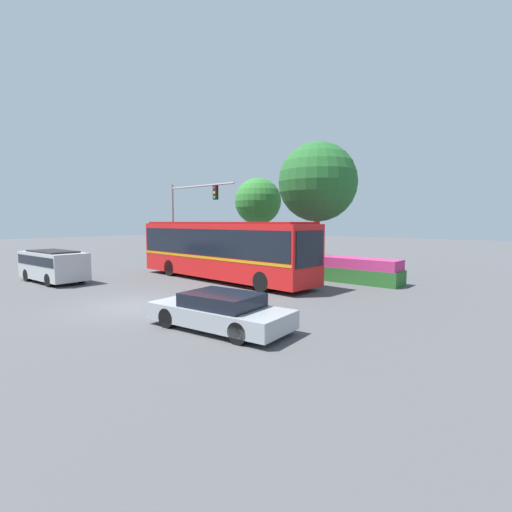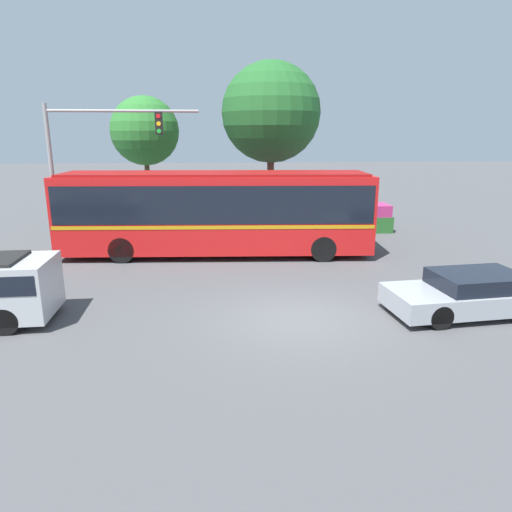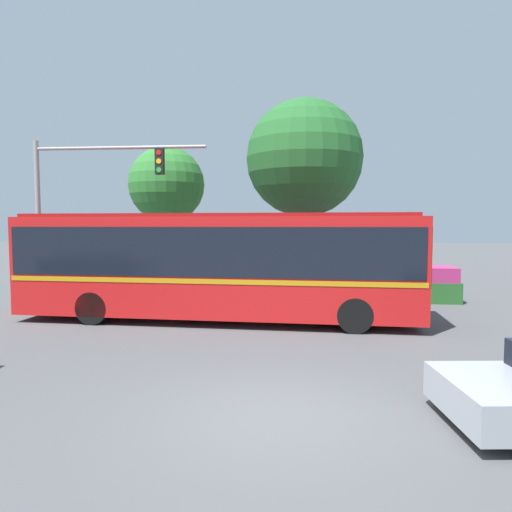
% 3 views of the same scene
% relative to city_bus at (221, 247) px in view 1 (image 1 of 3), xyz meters
% --- Properties ---
extents(ground_plane, '(140.00, 140.00, 0.00)m').
position_rel_city_bus_xyz_m(ground_plane, '(2.15, -6.95, -1.91)').
color(ground_plane, '#4C4C4F').
extents(city_bus, '(12.52, 3.16, 3.36)m').
position_rel_city_bus_xyz_m(city_bus, '(0.00, 0.00, 0.00)').
color(city_bus, red).
rests_on(city_bus, ground).
extents(sedan_foreground, '(4.84, 2.35, 1.16)m').
position_rel_city_bus_xyz_m(sedan_foreground, '(7.07, -6.94, -1.34)').
color(sedan_foreground, '#9EA3A8').
rests_on(sedan_foreground, ground).
extents(suv_left_lane, '(4.79, 2.09, 1.76)m').
position_rel_city_bus_xyz_m(suv_left_lane, '(-6.64, -6.61, -0.89)').
color(suv_left_lane, '#B2B5B7').
rests_on(suv_left_lane, ground).
extents(traffic_light_pole, '(6.28, 0.24, 6.02)m').
position_rel_city_bus_xyz_m(traffic_light_pole, '(-5.24, 1.75, 2.20)').
color(traffic_light_pole, gray).
rests_on(traffic_light_pole, ground).
extents(flowering_hedge, '(9.34, 1.52, 1.37)m').
position_rel_city_bus_xyz_m(flowering_hedge, '(4.11, 4.29, -1.24)').
color(flowering_hedge, '#286028').
rests_on(flowering_hedge, ground).
extents(street_tree_left, '(3.67, 3.67, 6.81)m').
position_rel_city_bus_xyz_m(street_tree_left, '(-3.81, 7.76, 3.05)').
color(street_tree_left, brown).
rests_on(street_tree_left, ground).
extents(street_tree_centre, '(4.99, 4.99, 8.36)m').
position_rel_city_bus_xyz_m(street_tree_centre, '(2.82, 5.76, 3.94)').
color(street_tree_centre, brown).
rests_on(street_tree_centre, ground).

